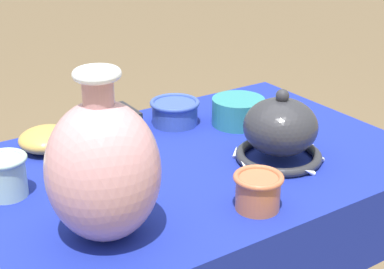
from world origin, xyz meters
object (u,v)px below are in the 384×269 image
at_px(cup_wide_terracotta, 258,190).
at_px(pot_squat_teal, 238,111).
at_px(vase_dome_bell, 280,132).
at_px(bowl_shallow_ochre, 47,139).
at_px(cup_wide_celadon, 6,174).
at_px(vase_tall_bulbous, 103,169).
at_px(mosaic_tile_box, 112,124).
at_px(cup_wide_cobalt, 175,111).

relative_size(cup_wide_terracotta, pot_squat_teal, 0.72).
relative_size(vase_dome_bell, bowl_shallow_ochre, 1.57).
xyz_separation_m(cup_wide_celadon, cup_wide_terracotta, (0.40, -0.33, -0.01)).
distance_m(vase_tall_bulbous, pot_squat_teal, 0.62).
bearing_deg(cup_wide_terracotta, bowl_shallow_ochre, 116.37).
bearing_deg(cup_wide_terracotta, pot_squat_teal, 57.32).
distance_m(vase_dome_bell, bowl_shallow_ochre, 0.56).
bearing_deg(vase_dome_bell, cup_wide_terracotta, -141.70).
relative_size(mosaic_tile_box, cup_wide_cobalt, 0.90).
bearing_deg(cup_wide_celadon, cup_wide_cobalt, 15.63).
xyz_separation_m(vase_tall_bulbous, cup_wide_terracotta, (0.30, -0.08, -0.10)).
bearing_deg(pot_squat_teal, cup_wide_cobalt, 146.37).
height_order(vase_dome_bell, mosaic_tile_box, vase_dome_bell).
height_order(cup_wide_celadon, bowl_shallow_ochre, cup_wide_celadon).
bearing_deg(cup_wide_cobalt, vase_tall_bulbous, -135.25).
bearing_deg(vase_tall_bulbous, mosaic_tile_box, 62.13).
distance_m(vase_dome_bell, mosaic_tile_box, 0.43).
xyz_separation_m(mosaic_tile_box, pot_squat_teal, (0.32, -0.11, 0.00)).
xyz_separation_m(bowl_shallow_ochre, cup_wide_cobalt, (0.35, -0.03, 0.01)).
relative_size(bowl_shallow_ochre, pot_squat_teal, 0.97).
bearing_deg(pot_squat_teal, vase_tall_bulbous, -151.11).
bearing_deg(pot_squat_teal, cup_wide_celadon, -175.93).
height_order(vase_dome_bell, cup_wide_celadon, vase_dome_bell).
bearing_deg(cup_wide_celadon, cup_wide_terracotta, -39.37).
bearing_deg(cup_wide_cobalt, cup_wide_terracotta, -101.88).
xyz_separation_m(vase_dome_bell, mosaic_tile_box, (-0.26, 0.34, -0.04)).
xyz_separation_m(vase_tall_bulbous, vase_dome_bell, (0.48, 0.07, -0.07)).
height_order(cup_wide_celadon, cup_wide_cobalt, cup_wide_celadon).
bearing_deg(cup_wide_terracotta, mosaic_tile_box, 99.27).
relative_size(mosaic_tile_box, cup_wide_terracotta, 1.19).
bearing_deg(mosaic_tile_box, bowl_shallow_ochre, 174.62).
xyz_separation_m(cup_wide_terracotta, pot_squat_teal, (0.24, 0.38, -0.00)).
bearing_deg(cup_wide_cobalt, mosaic_tile_box, 174.69).
distance_m(cup_wide_cobalt, pot_squat_teal, 0.17).
bearing_deg(bowl_shallow_ochre, cup_wide_celadon, -131.61).
bearing_deg(cup_wide_cobalt, cup_wide_celadon, -164.37).
relative_size(cup_wide_celadon, cup_wide_cobalt, 0.71).
height_order(mosaic_tile_box, cup_wide_terracotta, cup_wide_terracotta).
bearing_deg(bowl_shallow_ochre, cup_wide_terracotta, -63.63).
relative_size(bowl_shallow_ochre, cup_wide_cobalt, 1.02).
relative_size(cup_wide_terracotta, cup_wide_cobalt, 0.76).
bearing_deg(cup_wide_celadon, mosaic_tile_box, 25.91).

